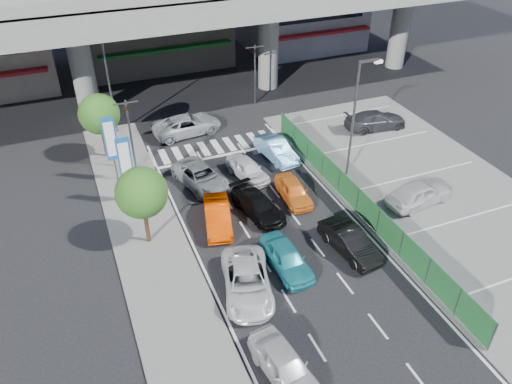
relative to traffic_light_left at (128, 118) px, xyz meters
name	(u,v)px	position (x,y,z in m)	size (l,w,h in m)	color
ground	(292,255)	(6.20, -12.00, -3.94)	(120.00, 120.00, 0.00)	black
parking_lot	(432,192)	(17.20, -10.00, -3.91)	(12.00, 28.00, 0.06)	#5C5C5A
sidewalk_left	(149,241)	(-0.80, -8.00, -3.88)	(4.00, 30.00, 0.12)	#5C5C5A
fence_run	(367,210)	(11.50, -11.00, -3.04)	(0.16, 22.00, 1.80)	#205E2D
traffic_light_left	(128,118)	(0.00, 0.00, 0.00)	(1.60, 1.24, 5.20)	#595B60
traffic_light_right	(255,60)	(11.70, 7.00, 0.00)	(1.60, 1.24, 5.20)	#595B60
street_lamp_right	(357,110)	(13.37, -6.00, 0.83)	(1.65, 0.22, 8.00)	#595B60
street_lamp_left	(110,74)	(-0.13, 6.00, 0.83)	(1.65, 0.22, 8.00)	#595B60
signboard_near	(125,162)	(-1.00, -4.01, -0.87)	(0.80, 0.14, 4.70)	#595B60
signboard_far	(111,141)	(-1.40, -1.01, -0.87)	(0.80, 0.14, 4.70)	#595B60
tree_near	(142,193)	(-0.80, -8.00, -0.55)	(2.80, 2.80, 4.80)	#382314
tree_far	(99,114)	(-1.60, 2.50, -0.55)	(2.80, 2.80, 4.80)	#382314
van_white_back_left	(285,365)	(2.64, -18.74, -3.25)	(1.63, 4.05, 1.38)	silver
sedan_white_mid_left	(247,281)	(2.96, -13.61, -3.25)	(2.29, 4.97, 1.38)	silver
taxi_teal_mid	(287,258)	(5.49, -12.83, -3.25)	(1.63, 4.05, 1.38)	teal
hatch_black_mid_right	(350,242)	(9.24, -12.92, -3.25)	(1.46, 4.19, 1.38)	black
taxi_orange_left	(218,216)	(3.29, -7.99, -3.26)	(1.44, 4.12, 1.36)	#D53900
sedan_black_mid	(258,205)	(5.90, -7.82, -3.31)	(1.77, 4.34, 1.26)	black
taxi_orange_right	(294,191)	(8.56, -7.26, -3.30)	(1.49, 3.71, 1.27)	orange
wagon_silver_front_left	(201,177)	(3.62, -3.54, -3.27)	(2.19, 4.76, 1.32)	#9DA1A3
sedan_white_front_mid	(248,169)	(6.81, -3.79, -3.29)	(1.54, 3.82, 1.30)	silver
kei_truck_front_right	(276,150)	(9.61, -2.20, -3.25)	(1.46, 4.19, 1.38)	#65A3D9
crossing_wagon_silver	(187,125)	(4.75, 3.83, -3.20)	(2.45, 5.32, 1.48)	#B2B6BB
parked_sedan_white	(420,193)	(15.54, -10.66, -3.11)	(1.81, 4.50, 1.53)	silver
parked_sedan_dgrey	(375,120)	(18.67, -1.00, -3.17)	(1.99, 4.89, 1.42)	#343339
traffic_cone	(345,185)	(12.08, -7.68, -3.51)	(0.37, 0.37, 0.72)	#E4580C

